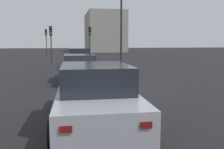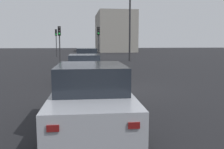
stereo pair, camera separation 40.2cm
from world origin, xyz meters
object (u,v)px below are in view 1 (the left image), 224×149
(car_white_right_second, at_px, (79,68))
(car_silver_right_third, at_px, (95,95))
(car_grey_right_lead, at_px, (80,59))
(traffic_light_far_left, at_px, (90,36))
(street_lamp_kerbside, at_px, (122,12))
(traffic_light_near_left, at_px, (46,37))
(street_lamp_far, at_px, (121,14))
(traffic_light_near_right, at_px, (51,37))

(car_white_right_second, xyz_separation_m, car_silver_right_third, (-7.22, -0.01, 0.05))
(car_grey_right_lead, xyz_separation_m, traffic_light_far_left, (7.52, -1.56, 1.96))
(car_grey_right_lead, relative_size, street_lamp_kerbside, 0.45)
(street_lamp_kerbside, bearing_deg, traffic_light_near_left, 43.23)
(car_white_right_second, height_order, street_lamp_kerbside, street_lamp_kerbside)
(car_silver_right_third, relative_size, street_lamp_far, 0.52)
(car_silver_right_third, xyz_separation_m, street_lamp_kerbside, (20.34, -5.26, 4.55))
(street_lamp_far, bearing_deg, car_silver_right_third, 165.78)
(car_grey_right_lead, xyz_separation_m, car_white_right_second, (-6.80, 0.39, -0.06))
(street_lamp_kerbside, bearing_deg, car_silver_right_third, 165.50)
(car_white_right_second, height_order, traffic_light_far_left, traffic_light_far_left)
(traffic_light_far_left, distance_m, street_lamp_kerbside, 4.37)
(car_grey_right_lead, relative_size, street_lamp_far, 0.45)
(car_silver_right_third, xyz_separation_m, street_lamp_far, (21.79, -5.52, 4.49))
(traffic_light_near_right, relative_size, traffic_light_far_left, 0.96)
(traffic_light_far_left, bearing_deg, street_lamp_kerbside, 72.41)
(traffic_light_near_right, relative_size, street_lamp_far, 0.40)
(car_grey_right_lead, bearing_deg, car_white_right_second, 178.62)
(traffic_light_near_left, bearing_deg, car_silver_right_third, 5.01)
(car_grey_right_lead, relative_size, car_white_right_second, 0.93)
(car_grey_right_lead, xyz_separation_m, street_lamp_far, (7.77, -5.15, 4.48))
(car_white_right_second, height_order, traffic_light_near_right, traffic_light_near_right)
(car_white_right_second, relative_size, street_lamp_kerbside, 0.48)
(traffic_light_far_left, bearing_deg, traffic_light_near_left, -143.99)
(street_lamp_kerbside, height_order, street_lamp_far, street_lamp_kerbside)
(car_silver_right_third, bearing_deg, street_lamp_kerbside, -12.87)
(traffic_light_near_right, height_order, street_lamp_kerbside, street_lamp_kerbside)
(car_grey_right_lead, distance_m, street_lamp_far, 10.34)
(car_white_right_second, bearing_deg, traffic_light_far_left, -7.23)
(traffic_light_near_right, bearing_deg, street_lamp_far, 112.40)
(traffic_light_near_left, distance_m, street_lamp_kerbside, 12.90)
(car_white_right_second, xyz_separation_m, traffic_light_near_right, (11.13, 2.10, 1.91))
(traffic_light_near_right, bearing_deg, car_silver_right_third, 4.72)
(traffic_light_far_left, relative_size, street_lamp_kerbside, 0.41)
(traffic_light_near_left, distance_m, traffic_light_far_left, 9.63)
(car_grey_right_lead, height_order, traffic_light_far_left, traffic_light_far_left)
(car_grey_right_lead, height_order, traffic_light_near_right, traffic_light_near_right)
(car_silver_right_third, bearing_deg, traffic_light_near_left, 8.20)
(car_silver_right_third, height_order, street_lamp_kerbside, street_lamp_kerbside)
(car_silver_right_third, relative_size, traffic_light_near_right, 1.30)
(car_white_right_second, distance_m, traffic_light_near_right, 11.48)
(traffic_light_near_right, bearing_deg, car_white_right_second, 8.84)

